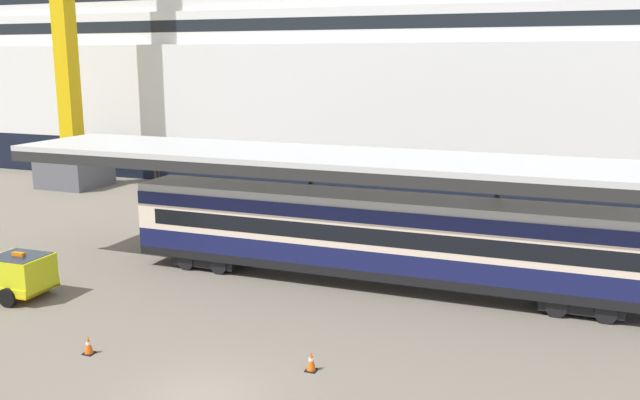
{
  "coord_description": "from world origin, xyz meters",
  "views": [
    {
      "loc": [
        10.15,
        -16.18,
        9.99
      ],
      "look_at": [
        0.63,
        8.3,
        4.5
      ],
      "focal_mm": 38.25,
      "sensor_mm": 36.0,
      "label": 1
    }
  ],
  "objects": [
    {
      "name": "ground_plane",
      "position": [
        0.0,
        0.0,
        0.0
      ],
      "size": [
        400.0,
        400.0,
        0.0
      ],
      "primitive_type": "plane",
      "color": "#70675B"
    },
    {
      "name": "cruise_ship",
      "position": [
        10.78,
        42.65,
        11.03
      ],
      "size": [
        131.76,
        23.21,
        33.55
      ],
      "color": "black",
      "rests_on": "ground"
    },
    {
      "name": "platform_canopy",
      "position": [
        2.12,
        12.25,
        5.52
      ],
      "size": [
        36.49,
        6.0,
        5.75
      ],
      "color": "silver",
      "rests_on": "ground"
    },
    {
      "name": "train_carriage",
      "position": [
        2.12,
        11.85,
        2.31
      ],
      "size": [
        23.42,
        2.81,
        4.11
      ],
      "color": "black",
      "rests_on": "ground"
    },
    {
      "name": "service_truck",
      "position": [
        -12.47,
        4.76,
        0.99
      ],
      "size": [
        5.25,
        2.36,
        2.02
      ],
      "color": "yellow",
      "rests_on": "ground"
    },
    {
      "name": "traffic_cone_near",
      "position": [
        2.43,
        2.89,
        0.34
      ],
      "size": [
        0.36,
        0.36,
        0.68
      ],
      "color": "black",
      "rests_on": "ground"
    },
    {
      "name": "traffic_cone_far",
      "position": [
        -5.2,
        1.32,
        0.32
      ],
      "size": [
        0.36,
        0.36,
        0.66
      ],
      "color": "black",
      "rests_on": "ground"
    }
  ]
}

